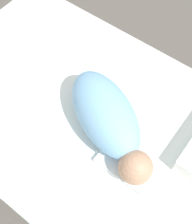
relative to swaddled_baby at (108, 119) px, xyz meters
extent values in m
plane|color=#514C47|center=(0.11, -0.01, -0.23)|extent=(12.00, 12.00, 0.00)
cube|color=white|center=(0.11, -0.01, -0.16)|extent=(1.46, 0.92, 0.15)
cube|color=white|center=(-0.14, 0.07, -0.08)|extent=(0.21, 0.14, 0.02)
ellipsoid|color=#7FB7E5|center=(0.02, -0.01, 0.00)|extent=(0.45, 0.37, 0.18)
sphere|color=tan|center=(-0.19, 0.10, -0.01)|extent=(0.12, 0.12, 0.12)
camera|label=1|loc=(-0.31, 0.48, 1.02)|focal=50.00mm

